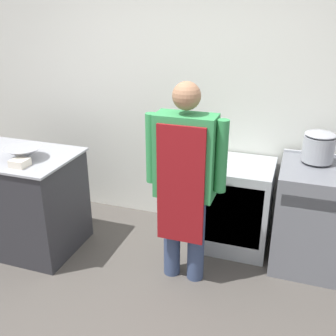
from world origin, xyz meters
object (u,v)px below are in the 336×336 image
at_px(mixing_bowl, 24,153).
at_px(stock_pot, 319,146).
at_px(plastic_tub, 20,163).
at_px(fridge_unit, 236,205).
at_px(person_cook, 185,175).

bearing_deg(mixing_bowl, stock_pot, 17.67).
height_order(mixing_bowl, plastic_tub, mixing_bowl).
height_order(fridge_unit, mixing_bowl, mixing_bowl).
distance_m(plastic_tub, stock_pot, 2.50).
xyz_separation_m(plastic_tub, stock_pot, (2.32, 0.92, 0.10)).
xyz_separation_m(fridge_unit, mixing_bowl, (-1.75, -0.71, 0.57)).
relative_size(mixing_bowl, stock_pot, 1.26).
relative_size(fridge_unit, person_cook, 0.50).
xyz_separation_m(person_cook, stock_pot, (0.97, 0.68, 0.12)).
xyz_separation_m(fridge_unit, plastic_tub, (-1.67, -0.87, 0.55)).
distance_m(fridge_unit, stock_pot, 0.92).
relative_size(person_cook, plastic_tub, 12.56).
bearing_deg(mixing_bowl, person_cook, 3.22).
xyz_separation_m(mixing_bowl, plastic_tub, (0.08, -0.15, -0.02)).
height_order(person_cook, plastic_tub, person_cook).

